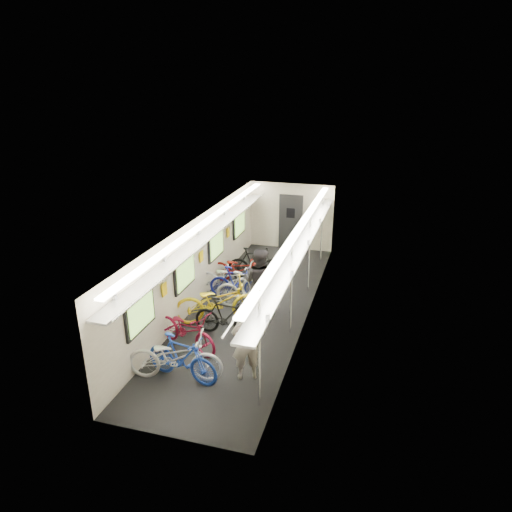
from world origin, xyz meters
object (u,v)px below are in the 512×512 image
Objects in this scene: bicycle_1 at (182,358)px; backpack at (249,314)px; bicycle_0 at (175,357)px; passenger_near at (246,343)px; passenger_mid at (259,282)px.

backpack is (1.19, 0.76, 0.78)m from bicycle_1.
bicycle_0 is 1.21× the size of passenger_near.
backpack is at bearing -108.69° from passenger_near.
backpack is at bearing -69.52° from bicycle_0.
bicycle_1 is at bearing -85.93° from bicycle_0.
backpack is at bearing -46.68° from bicycle_1.
bicycle_0 is 1.17× the size of bicycle_1.
bicycle_1 is 1.34m from passenger_near.
passenger_mid reaches higher than bicycle_1.
bicycle_1 is 0.93× the size of passenger_mid.
bicycle_1 is 3.30m from passenger_mid.
passenger_mid is (0.73, 3.19, 0.40)m from bicycle_1.
passenger_mid is at bearing -1.86° from bicycle_1.
passenger_near is 0.58m from backpack.
bicycle_0 is 1.46m from passenger_near.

